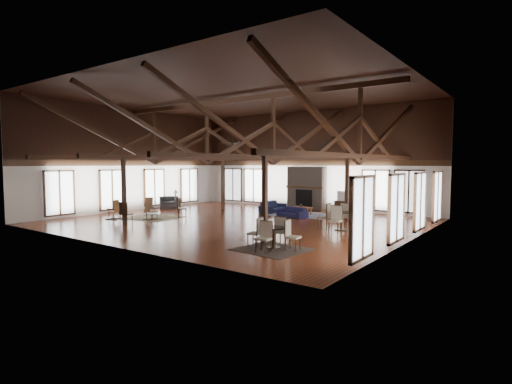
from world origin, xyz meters
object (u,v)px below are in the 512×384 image
Objects in this scene: armchair at (169,203)px; sofa_navy_left at (273,207)px; tv_console at (346,206)px; sofa_navy_front at (292,212)px; sofa_orange at (340,213)px; cafe_table_near at (273,234)px; coffee_table at (301,208)px; cafe_table_far at (341,217)px.

sofa_navy_left is at bearing -29.60° from armchair.
sofa_navy_left is 4.22m from tv_console.
sofa_orange is (2.12, 1.21, 0.00)m from sofa_navy_front.
sofa_navy_front is 2.44m from sofa_orange.
sofa_navy_front is at bearing 116.65° from cafe_table_near.
coffee_table is at bearing 113.84° from cafe_table_near.
coffee_table is at bearing -117.49° from tv_console.
sofa_navy_left is 1.73× the size of coffee_table.
sofa_navy_front is 0.85× the size of cafe_table_far.
sofa_navy_left is 6.60m from armchair.
cafe_table_near reaches higher than coffee_table.
sofa_orange is 2.76m from tv_console.
sofa_orange is at bearing -38.27° from armchair.
coffee_table is (1.97, -0.15, 0.07)m from sofa_navy_left.
tv_console is (1.40, 2.69, -0.07)m from coffee_table.
armchair is at bearing -156.64° from sofa_navy_front.
sofa_navy_front is 1.42× the size of tv_console.
cafe_table_near is (5.57, -8.28, 0.18)m from sofa_navy_left.
sofa_orange is at bearing 8.87° from coffee_table.
cafe_table_near is at bearing 7.79° from sofa_orange.
cafe_table_far is 1.68× the size of tv_console.
tv_console reaches higher than sofa_navy_front.
sofa_navy_front is at bearing 148.49° from cafe_table_far.
cafe_table_far is at bearing 86.36° from cafe_table_near.
sofa_orange is at bearing -72.77° from tv_console.
cafe_table_far reaches higher than sofa_navy_front.
cafe_table_near is at bearing -93.64° from cafe_table_far.
tv_console is (9.53, 4.90, -0.06)m from armchair.
coffee_table is (-0.09, 1.15, 0.12)m from sofa_navy_front.
sofa_navy_front is at bearing -108.76° from tv_console.
armchair is (-6.16, -2.37, 0.07)m from sofa_navy_left.
cafe_table_near is (11.73, -5.91, 0.11)m from armchair.
armchair is (-8.14, -2.22, -0.00)m from coffee_table.
cafe_table_far is at bearing -129.21° from sofa_navy_left.
sofa_navy_left is at bearing -176.87° from coffee_table.
armchair reaches higher than coffee_table.
sofa_navy_front is 8.30m from armchair.
sofa_orange is 1.50× the size of coffee_table.
sofa_navy_left is at bearing -93.13° from sofa_orange.
armchair is 0.61× the size of cafe_table_near.
tv_console is at bearing 101.47° from cafe_table_near.
coffee_table is at bearing -101.81° from sofa_navy_left.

